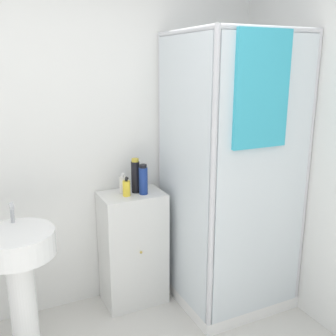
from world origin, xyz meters
The scene contains 8 objects.
wall_back centered at (0.00, 1.70, 1.25)m, with size 6.40×0.06×2.50m, color white.
shower_enclosure centered at (1.20, 1.18, 0.62)m, with size 0.81×0.84×2.04m.
vanity_cabinet centered at (0.57, 1.50, 0.44)m, with size 0.47×0.34×0.89m.
sink centered at (-0.27, 1.21, 0.62)m, with size 0.45×0.45×0.99m.
soap_dispenser centered at (0.52, 1.47, 0.95)m, with size 0.06×0.06×0.14m.
shampoo_bottle_tall_black centered at (0.61, 1.52, 1.02)m, with size 0.06×0.06×0.26m.
shampoo_bottle_blue centered at (0.64, 1.45, 1.00)m, with size 0.06×0.06×0.22m.
lotion_bottle_white centered at (0.52, 1.55, 0.95)m, with size 0.05×0.05×0.15m.
Camera 1 is at (-0.38, -1.10, 1.82)m, focal length 42.00 mm.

